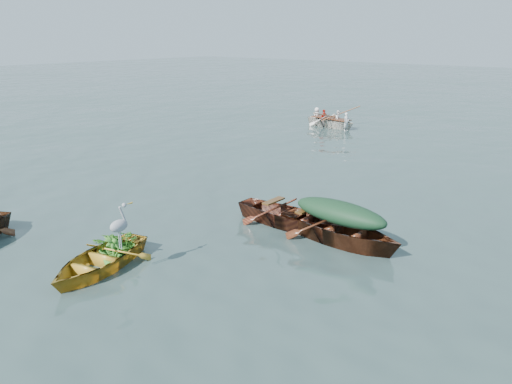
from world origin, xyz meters
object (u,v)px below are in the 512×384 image
open_wooden_boat (289,227)px  heron (119,233)px  yellow_dinghy (100,270)px  rowed_boat (331,127)px  green_tarp_boat (338,242)px

open_wooden_boat → heron: 4.40m
open_wooden_boat → heron: size_ratio=4.45×
yellow_dinghy → heron: bearing=5.2°
rowed_boat → green_tarp_boat: bearing=-139.2°
yellow_dinghy → rowed_boat: (-4.93, 16.91, 0.00)m
heron → open_wooden_boat: bearing=60.7°
yellow_dinghy → green_tarp_boat: green_tarp_boat is taller
green_tarp_boat → open_wooden_boat: green_tarp_boat is taller
yellow_dinghy → rowed_boat: rowed_boat is taller
green_tarp_boat → heron: (-2.49, -4.11, 0.88)m
yellow_dinghy → rowed_boat: bearing=90.9°
green_tarp_boat → heron: bearing=151.8°
yellow_dinghy → green_tarp_boat: bearing=39.7°
open_wooden_boat → rowed_boat: size_ratio=1.03×
yellow_dinghy → rowed_boat: size_ratio=0.79×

